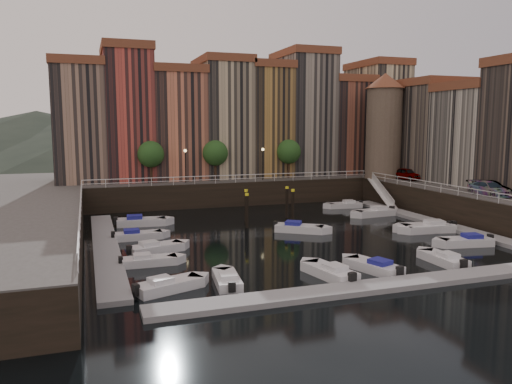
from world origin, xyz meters
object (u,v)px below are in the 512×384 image
object	(u,v)px
boat_left_2	(155,248)
car_b	(492,189)
boat_left_1	(148,261)
mooring_pilings	(269,207)
boat_left_0	(167,286)
car_a	(407,175)
car_c	(489,190)
corner_tower	(384,124)
gangway	(382,192)

from	to	relation	value
boat_left_2	car_b	distance (m)	34.09
boat_left_1	car_b	xyz separation A→B (m)	(34.87, 3.82, 3.36)
mooring_pilings	boat_left_0	world-z (taller)	mooring_pilings
boat_left_0	boat_left_2	world-z (taller)	boat_left_2
car_b	car_a	bearing A→B (deg)	81.49
boat_left_1	car_c	bearing A→B (deg)	6.40
corner_tower	car_a	world-z (taller)	corner_tower
car_c	boat_left_2	bearing A→B (deg)	-179.61
car_a	car_b	world-z (taller)	car_a
mooring_pilings	boat_left_1	world-z (taller)	mooring_pilings
mooring_pilings	boat_left_0	bearing A→B (deg)	-126.13
gangway	boat_left_2	size ratio (longest dim) A/B	1.78
gangway	mooring_pilings	world-z (taller)	gangway
mooring_pilings	gangway	bearing A→B (deg)	16.19
boat_left_0	car_c	distance (m)	35.09
corner_tower	mooring_pilings	xyz separation A→B (m)	(-19.63, -9.36, -8.54)
gangway	car_b	bearing A→B (deg)	-71.94
gangway	car_c	distance (m)	14.24
boat_left_1	car_a	xyz separation A→B (m)	(35.07, 18.20, 3.44)
boat_left_0	car_b	size ratio (longest dim) A/B	1.09
corner_tower	boat_left_2	world-z (taller)	corner_tower
mooring_pilings	boat_left_1	xyz separation A→B (m)	(-13.83, -12.16, -1.33)
car_b	gangway	bearing A→B (deg)	100.36
car_a	boat_left_0	bearing A→B (deg)	-150.57
boat_left_0	car_c	bearing A→B (deg)	-3.57
boat_left_0	boat_left_1	xyz separation A→B (m)	(-0.45, 6.18, -0.03)
corner_tower	boat_left_2	size ratio (longest dim) A/B	2.95
car_b	car_c	xyz separation A→B (m)	(-0.82, -0.49, 0.02)
corner_tower	car_b	xyz separation A→B (m)	(1.40, -17.70, -6.51)
corner_tower	car_c	size ratio (longest dim) A/B	2.85
corner_tower	boat_left_2	xyz separation A→B (m)	(-32.52, -18.07, -9.84)
gangway	boat_left_2	world-z (taller)	gangway
boat_left_1	car_b	bearing A→B (deg)	7.08
mooring_pilings	car_a	distance (m)	22.18
car_a	car_b	distance (m)	14.38
boat_left_1	gangway	bearing A→B (deg)	29.93
boat_left_0	gangway	bearing A→B (deg)	18.24
car_a	car_c	distance (m)	14.91
boat_left_2	boat_left_1	bearing A→B (deg)	-121.47
car_a	mooring_pilings	bearing A→B (deg)	-169.84
gangway	car_b	distance (m)	13.99
boat_left_0	car_b	world-z (taller)	car_b
corner_tower	boat_left_0	xyz separation A→B (m)	(-33.02, -27.69, -9.85)
mooring_pilings	boat_left_2	bearing A→B (deg)	-145.94
car_a	gangway	bearing A→B (deg)	-170.99
boat_left_0	car_b	distance (m)	36.00
boat_left_2	car_b	size ratio (longest dim) A/B	1.13
car_a	car_b	size ratio (longest dim) A/B	1.08
gangway	car_a	xyz separation A→B (m)	(4.51, 1.18, 1.85)
corner_tower	boat_left_0	size ratio (longest dim) A/B	3.04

